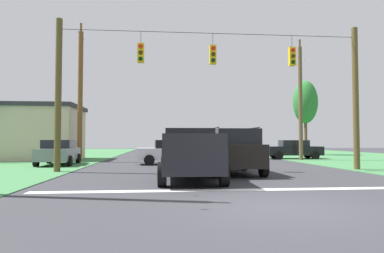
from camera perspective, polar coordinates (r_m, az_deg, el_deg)
ground_plane at (r=8.22m, az=13.67°, el=-12.66°), size 120.00×120.00×0.00m
stop_bar_stripe at (r=10.66m, az=9.12°, el=-10.28°), size 12.80×0.45×0.01m
lane_dash_0 at (r=16.50m, az=3.92°, el=-7.48°), size 2.50×0.15×0.01m
lane_dash_1 at (r=23.27m, az=1.24°, el=-5.99°), size 2.50×0.15×0.01m
lane_dash_2 at (r=31.56m, az=-0.46°, el=-5.04°), size 2.50×0.15×0.01m
lane_dash_3 at (r=36.83m, az=-1.14°, el=-4.66°), size 2.50×0.15×0.01m
lane_dash_4 at (r=45.20m, az=-1.89°, el=-4.23°), size 2.50×0.15×0.01m
overhead_signal_span at (r=17.10m, az=3.54°, el=6.06°), size 15.08×0.31×7.30m
pickup_truck at (r=13.08m, az=-0.34°, el=-4.60°), size 2.41×5.45×1.95m
suv_black at (r=15.68m, az=6.59°, el=-3.87°), size 2.23×4.81×2.05m
distant_car_crossing_white at (r=21.77m, az=-3.41°, el=-4.17°), size 4.41×2.25×1.52m
distant_car_oncoming at (r=22.35m, az=-21.15°, el=-3.97°), size 2.23×4.40×1.52m
distant_car_far_parked at (r=29.10m, az=16.46°, el=-3.62°), size 4.45×2.33×1.52m
utility_pole_mid_right at (r=27.61m, az=17.48°, el=4.18°), size 0.30×1.65×9.25m
utility_pole_near_left at (r=25.64m, az=-18.00°, el=5.04°), size 0.34×1.71×9.84m
tree_roadside_right at (r=37.72m, az=18.22°, el=3.80°), size 2.50×2.50×7.72m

